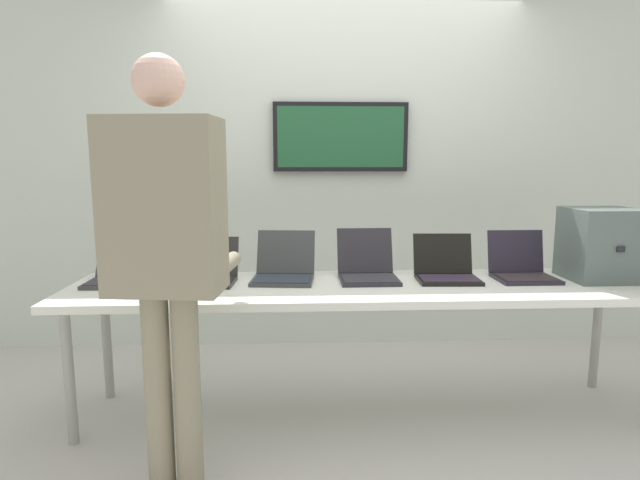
{
  "coord_description": "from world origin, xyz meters",
  "views": [
    {
      "loc": [
        -0.36,
        -2.64,
        1.38
      ],
      "look_at": [
        -0.23,
        0.04,
        0.96
      ],
      "focal_mm": 28.59,
      "sensor_mm": 36.0,
      "label": 1
    }
  ],
  "objects_px": {
    "laptop_station_4": "(446,269)",
    "laptop_station_5": "(522,268)",
    "laptop_station_1": "(201,272)",
    "laptop_station_2": "(284,269)",
    "coffee_mug": "(180,291)",
    "laptop_station_3": "(367,268)",
    "person": "(166,237)",
    "laptop_station_0": "(124,273)",
    "workbench": "(363,293)",
    "equipment_box": "(601,244)"
  },
  "relations": [
    {
      "from": "laptop_station_3",
      "to": "coffee_mug",
      "type": "xyz_separation_m",
      "value": [
        -0.95,
        -0.38,
        -0.02
      ]
    },
    {
      "from": "person",
      "to": "laptop_station_2",
      "type": "bearing_deg",
      "value": 59.84
    },
    {
      "from": "coffee_mug",
      "to": "laptop_station_2",
      "type": "bearing_deg",
      "value": 39.0
    },
    {
      "from": "laptop_station_3",
      "to": "equipment_box",
      "type": "bearing_deg",
      "value": -3.06
    },
    {
      "from": "workbench",
      "to": "laptop_station_5",
      "type": "relative_size",
      "value": 9.73
    },
    {
      "from": "equipment_box",
      "to": "laptop_station_0",
      "type": "height_order",
      "value": "equipment_box"
    },
    {
      "from": "workbench",
      "to": "equipment_box",
      "type": "distance_m",
      "value": 1.35
    },
    {
      "from": "workbench",
      "to": "laptop_station_0",
      "type": "distance_m",
      "value": 1.3
    },
    {
      "from": "person",
      "to": "laptop_station_1",
      "type": "bearing_deg",
      "value": 90.34
    },
    {
      "from": "laptop_station_3",
      "to": "coffee_mug",
      "type": "height_order",
      "value": "laptop_station_3"
    },
    {
      "from": "laptop_station_3",
      "to": "laptop_station_1",
      "type": "bearing_deg",
      "value": -177.95
    },
    {
      "from": "laptop_station_1",
      "to": "person",
      "type": "xyz_separation_m",
      "value": [
        0.0,
        -0.72,
        0.3
      ]
    },
    {
      "from": "laptop_station_3",
      "to": "person",
      "type": "height_order",
      "value": "person"
    },
    {
      "from": "equipment_box",
      "to": "laptop_station_3",
      "type": "relative_size",
      "value": 1.12
    },
    {
      "from": "laptop_station_1",
      "to": "equipment_box",
      "type": "bearing_deg",
      "value": -0.94
    },
    {
      "from": "laptop_station_0",
      "to": "coffee_mug",
      "type": "bearing_deg",
      "value": -43.76
    },
    {
      "from": "laptop_station_5",
      "to": "laptop_station_0",
      "type": "bearing_deg",
      "value": 179.75
    },
    {
      "from": "laptop_station_3",
      "to": "coffee_mug",
      "type": "distance_m",
      "value": 1.02
    },
    {
      "from": "workbench",
      "to": "coffee_mug",
      "type": "height_order",
      "value": "coffee_mug"
    },
    {
      "from": "equipment_box",
      "to": "person",
      "type": "xyz_separation_m",
      "value": [
        -2.2,
        -0.69,
        0.16
      ]
    },
    {
      "from": "equipment_box",
      "to": "laptop_station_2",
      "type": "relative_size",
      "value": 1.04
    },
    {
      "from": "laptop_station_4",
      "to": "coffee_mug",
      "type": "bearing_deg",
      "value": -165.78
    },
    {
      "from": "laptop_station_0",
      "to": "laptop_station_5",
      "type": "relative_size",
      "value": 1.12
    },
    {
      "from": "laptop_station_3",
      "to": "laptop_station_4",
      "type": "distance_m",
      "value": 0.44
    },
    {
      "from": "laptop_station_5",
      "to": "laptop_station_3",
      "type": "bearing_deg",
      "value": 178.15
    },
    {
      "from": "laptop_station_2",
      "to": "laptop_station_3",
      "type": "height_order",
      "value": "laptop_station_3"
    },
    {
      "from": "workbench",
      "to": "coffee_mug",
      "type": "relative_size",
      "value": 37.33
    },
    {
      "from": "laptop_station_3",
      "to": "laptop_station_5",
      "type": "distance_m",
      "value": 0.87
    },
    {
      "from": "laptop_station_0",
      "to": "person",
      "type": "xyz_separation_m",
      "value": [
        0.42,
        -0.74,
        0.3
      ]
    },
    {
      "from": "laptop_station_5",
      "to": "person",
      "type": "height_order",
      "value": "person"
    },
    {
      "from": "laptop_station_2",
      "to": "laptop_station_3",
      "type": "relative_size",
      "value": 1.07
    },
    {
      "from": "laptop_station_3",
      "to": "coffee_mug",
      "type": "bearing_deg",
      "value": -157.96
    },
    {
      "from": "equipment_box",
      "to": "laptop_station_5",
      "type": "xyz_separation_m",
      "value": [
        -0.42,
        0.04,
        -0.14
      ]
    },
    {
      "from": "laptop_station_2",
      "to": "laptop_station_1",
      "type": "bearing_deg",
      "value": -174.94
    },
    {
      "from": "laptop_station_0",
      "to": "laptop_station_1",
      "type": "xyz_separation_m",
      "value": [
        0.42,
        -0.01,
        0.0
      ]
    },
    {
      "from": "laptop_station_4",
      "to": "workbench",
      "type": "bearing_deg",
      "value": -167.96
    },
    {
      "from": "laptop_station_3",
      "to": "laptop_station_5",
      "type": "relative_size",
      "value": 1.11
    },
    {
      "from": "laptop_station_5",
      "to": "coffee_mug",
      "type": "bearing_deg",
      "value": -168.91
    },
    {
      "from": "laptop_station_2",
      "to": "workbench",
      "type": "bearing_deg",
      "value": -18.27
    },
    {
      "from": "laptop_station_5",
      "to": "coffee_mug",
      "type": "xyz_separation_m",
      "value": [
        -1.82,
        -0.36,
        -0.02
      ]
    },
    {
      "from": "laptop_station_4",
      "to": "laptop_station_5",
      "type": "distance_m",
      "value": 0.43
    },
    {
      "from": "equipment_box",
      "to": "person",
      "type": "relative_size",
      "value": 0.22
    },
    {
      "from": "laptop_station_1",
      "to": "laptop_station_2",
      "type": "bearing_deg",
      "value": 5.06
    },
    {
      "from": "laptop_station_0",
      "to": "laptop_station_2",
      "type": "bearing_deg",
      "value": 1.67
    },
    {
      "from": "laptop_station_4",
      "to": "laptop_station_3",
      "type": "bearing_deg",
      "value": 175.64
    },
    {
      "from": "workbench",
      "to": "laptop_station_4",
      "type": "xyz_separation_m",
      "value": [
        0.47,
        0.1,
        0.1
      ]
    },
    {
      "from": "laptop_station_0",
      "to": "person",
      "type": "relative_size",
      "value": 0.2
    },
    {
      "from": "laptop_station_1",
      "to": "coffee_mug",
      "type": "bearing_deg",
      "value": -95.78
    },
    {
      "from": "laptop_station_1",
      "to": "person",
      "type": "height_order",
      "value": "person"
    },
    {
      "from": "equipment_box",
      "to": "laptop_station_2",
      "type": "xyz_separation_m",
      "value": [
        -1.76,
        0.08,
        -0.14
      ]
    }
  ]
}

